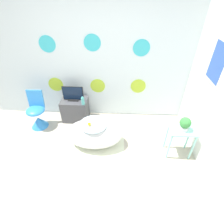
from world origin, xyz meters
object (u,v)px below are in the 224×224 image
at_px(bathtub, 94,134).
at_px(potted_plant_left, 185,124).
at_px(tv, 73,94).
at_px(chair, 38,116).
at_px(vase, 83,101).

relative_size(bathtub, potted_plant_left, 4.32).
xyz_separation_m(bathtub, tv, (-0.50, 0.72, 0.37)).
height_order(chair, tv, tv).
relative_size(bathtub, vase, 5.84).
height_order(bathtub, potted_plant_left, potted_plant_left).
relative_size(tv, potted_plant_left, 1.80).
bearing_deg(chair, tv, 21.27).
bearing_deg(bathtub, tv, 124.85).
bearing_deg(tv, vase, -33.32).
height_order(tv, potted_plant_left, tv).
distance_m(chair, vase, 0.99).
bearing_deg(vase, tv, 146.68).
xyz_separation_m(chair, vase, (0.93, 0.13, 0.31)).
height_order(bathtub, vase, vase).
bearing_deg(chair, vase, 7.98).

